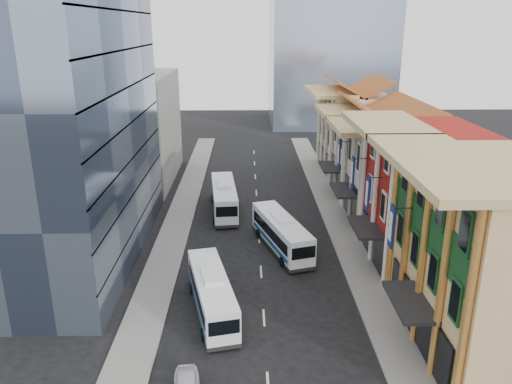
{
  "coord_description": "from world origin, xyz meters",
  "views": [
    {
      "loc": [
        -1.14,
        -22.97,
        19.9
      ],
      "look_at": [
        -0.31,
        21.52,
        4.97
      ],
      "focal_mm": 35.0,
      "sensor_mm": 36.0,
      "label": 1
    }
  ],
  "objects_px": {
    "bus_left_near": "(212,293)",
    "bus_left_far": "(224,197)",
    "office_tower": "(54,88)",
    "shophouse_tan": "(489,259)",
    "bus_right": "(281,233)"
  },
  "relations": [
    {
      "from": "shophouse_tan",
      "to": "office_tower",
      "type": "height_order",
      "value": "office_tower"
    },
    {
      "from": "bus_right",
      "to": "bus_left_far",
      "type": "bearing_deg",
      "value": 102.98
    },
    {
      "from": "bus_left_near",
      "to": "bus_left_far",
      "type": "height_order",
      "value": "bus_left_far"
    },
    {
      "from": "bus_left_near",
      "to": "bus_left_far",
      "type": "distance_m",
      "value": 20.62
    },
    {
      "from": "office_tower",
      "to": "bus_left_near",
      "type": "height_order",
      "value": "office_tower"
    },
    {
      "from": "bus_left_far",
      "to": "office_tower",
      "type": "bearing_deg",
      "value": -147.22
    },
    {
      "from": "office_tower",
      "to": "bus_left_far",
      "type": "height_order",
      "value": "office_tower"
    },
    {
      "from": "bus_right",
      "to": "office_tower",
      "type": "bearing_deg",
      "value": 164.48
    },
    {
      "from": "bus_left_far",
      "to": "bus_right",
      "type": "xyz_separation_m",
      "value": [
        5.71,
        -9.95,
        -0.06
      ]
    },
    {
      "from": "bus_left_far",
      "to": "bus_right",
      "type": "distance_m",
      "value": 11.47
    },
    {
      "from": "office_tower",
      "to": "bus_left_far",
      "type": "distance_m",
      "value": 21.46
    },
    {
      "from": "shophouse_tan",
      "to": "bus_left_far",
      "type": "bearing_deg",
      "value": 125.98
    },
    {
      "from": "office_tower",
      "to": "bus_left_near",
      "type": "distance_m",
      "value": 21.45
    },
    {
      "from": "shophouse_tan",
      "to": "bus_right",
      "type": "relative_size",
      "value": 1.34
    },
    {
      "from": "office_tower",
      "to": "bus_right",
      "type": "relative_size",
      "value": 2.88
    }
  ]
}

